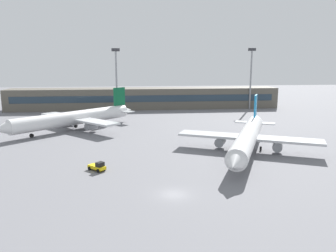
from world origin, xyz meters
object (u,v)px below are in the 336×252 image
object	(u,v)px
airplane_mid	(74,118)
baggage_tug_yellow	(98,167)
floodlight_tower_west	(251,74)
floodlight_tower_east	(116,76)
airplane_near	(248,137)

from	to	relation	value
airplane_mid	baggage_tug_yellow	world-z (taller)	airplane_mid
baggage_tug_yellow	floodlight_tower_west	bearing A→B (deg)	53.51
airplane_mid	floodlight_tower_west	world-z (taller)	floodlight_tower_west
floodlight_tower_west	floodlight_tower_east	size ratio (longest dim) A/B	1.02
airplane_near	airplane_mid	distance (m)	52.69
airplane_near	floodlight_tower_east	xyz separation A→B (m)	(-31.42, 65.04, 11.32)
airplane_near	airplane_mid	xyz separation A→B (m)	(-42.97, 30.49, 0.10)
airplane_near	airplane_mid	size ratio (longest dim) A/B	1.17
airplane_mid	floodlight_tower_west	distance (m)	80.12
airplane_near	floodlight_tower_east	size ratio (longest dim) A/B	1.68
airplane_mid	baggage_tug_yellow	distance (m)	41.14
airplane_mid	floodlight_tower_east	xyz separation A→B (m)	(11.55, 34.55, 11.22)
baggage_tug_yellow	floodlight_tower_west	size ratio (longest dim) A/B	0.14
airplane_mid	baggage_tug_yellow	size ratio (longest dim) A/B	10.10
floodlight_tower_west	airplane_near	bearing A→B (deg)	-110.48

